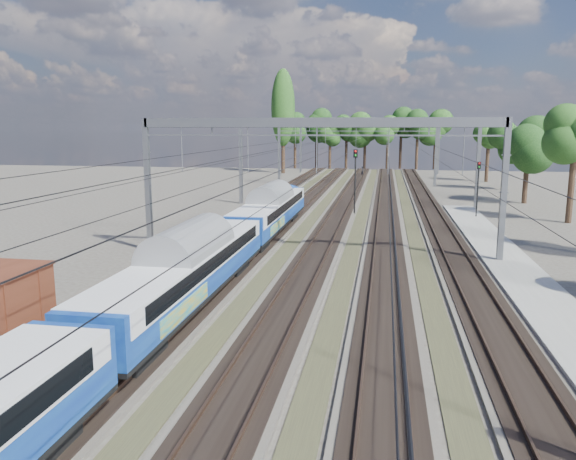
% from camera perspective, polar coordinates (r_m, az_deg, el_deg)
% --- Properties ---
extents(track_bed, '(21.00, 130.00, 0.34)m').
position_cam_1_polar(track_bed, '(51.60, 4.87, 1.08)').
color(track_bed, '#47423A').
rests_on(track_bed, ground).
extents(platform, '(3.00, 70.00, 0.30)m').
position_cam_1_polar(platform, '(28.10, 25.42, -7.69)').
color(platform, gray).
rests_on(platform, ground).
extents(catenary, '(25.65, 130.00, 9.00)m').
position_cam_1_polar(catenary, '(58.60, 5.95, 8.36)').
color(catenary, slate).
rests_on(catenary, ground).
extents(tree_belt, '(40.29, 102.13, 11.54)m').
position_cam_1_polar(tree_belt, '(95.83, 11.55, 9.80)').
color(tree_belt, black).
rests_on(tree_belt, ground).
extents(poplar, '(4.40, 4.40, 19.04)m').
position_cam_1_polar(poplar, '(105.50, -0.50, 12.25)').
color(poplar, black).
rests_on(poplar, ground).
extents(emu_train, '(2.70, 57.21, 3.95)m').
position_cam_1_polar(emu_train, '(25.98, -10.34, -3.27)').
color(emu_train, black).
rests_on(emu_train, ground).
extents(worker, '(0.43, 0.63, 1.70)m').
position_cam_1_polar(worker, '(99.81, 7.58, 5.93)').
color(worker, black).
rests_on(worker, ground).
extents(signal_near, '(0.42, 0.39, 6.32)m').
position_cam_1_polar(signal_near, '(55.08, 6.84, 5.72)').
color(signal_near, black).
rests_on(signal_near, ground).
extents(signal_far, '(0.36, 0.33, 5.33)m').
position_cam_1_polar(signal_far, '(54.38, 18.74, 4.53)').
color(signal_far, black).
rests_on(signal_far, ground).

